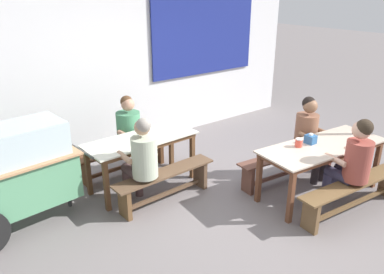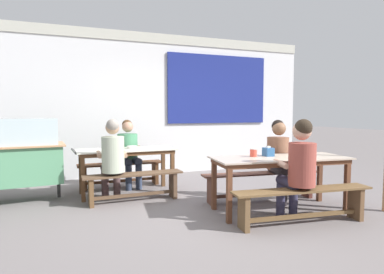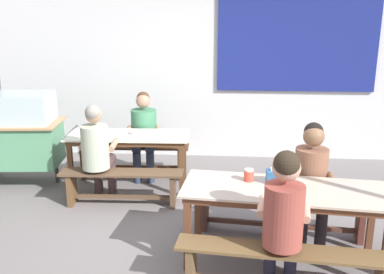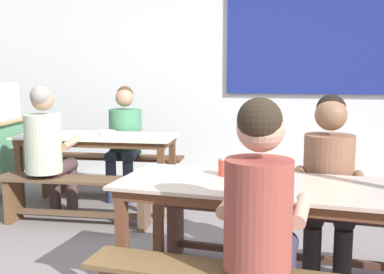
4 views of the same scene
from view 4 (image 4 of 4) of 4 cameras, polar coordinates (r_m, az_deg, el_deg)
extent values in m
plane|color=slate|center=(3.43, -3.53, -15.48)|extent=(40.00, 40.00, 0.00)
cube|color=silver|center=(5.86, 3.31, 8.39)|extent=(6.79, 0.12, 2.79)
cube|color=navy|center=(5.75, 16.53, 12.67)|extent=(2.38, 0.03, 1.53)
cube|color=silver|center=(4.70, -11.51, 0.11)|extent=(1.59, 0.69, 0.02)
cube|color=brown|center=(4.71, -11.50, -0.37)|extent=(1.50, 0.63, 0.06)
cube|color=brown|center=(4.83, -2.42, -4.33)|extent=(0.06, 0.06, 0.66)
cube|color=brown|center=(4.33, -3.81, -5.80)|extent=(0.06, 0.06, 0.66)
cube|color=brown|center=(5.29, -17.54, -3.60)|extent=(0.06, 0.06, 0.66)
cube|color=brown|center=(4.84, -20.30, -4.81)|extent=(0.06, 0.06, 0.66)
cube|color=#C3B09C|center=(2.69, 10.37, -5.91)|extent=(1.89, 0.87, 0.02)
cube|color=brown|center=(2.70, 10.35, -6.74)|extent=(1.80, 0.81, 0.06)
cube|color=brown|center=(3.27, -4.13, -10.52)|extent=(0.07, 0.07, 0.66)
cube|color=brown|center=(2.78, -8.52, -14.07)|extent=(0.07, 0.07, 0.66)
cube|color=#51301C|center=(5.26, -9.34, -2.45)|extent=(1.51, 0.36, 0.03)
cube|color=#52321C|center=(5.14, -2.56, -5.03)|extent=(0.07, 0.26, 0.40)
cube|color=#4D2E19|center=(5.53, -15.52, -4.37)|extent=(0.07, 0.26, 0.40)
cube|color=#51301C|center=(5.32, -9.26, -5.77)|extent=(1.22, 0.09, 0.04)
cube|color=brown|center=(4.27, -13.95, -5.06)|extent=(1.48, 0.33, 0.03)
cube|color=brown|center=(4.13, -5.87, -8.39)|extent=(0.07, 0.24, 0.40)
cube|color=brown|center=(4.60, -20.99, -7.17)|extent=(0.07, 0.24, 0.40)
cube|color=brown|center=(4.35, -13.80, -9.09)|extent=(1.19, 0.08, 0.04)
cube|color=brown|center=(3.29, 11.35, -8.91)|extent=(1.85, 0.43, 0.02)
cube|color=brown|center=(3.52, -2.02, -11.27)|extent=(0.08, 0.21, 0.40)
cube|color=brown|center=(3.40, 11.19, -13.99)|extent=(1.55, 0.20, 0.04)
cylinder|color=#333333|center=(5.40, -21.17, -5.64)|extent=(0.05, 0.05, 0.27)
cylinder|color=#3F3F3F|center=(5.19, -19.15, 0.48)|extent=(0.10, 0.64, 0.04)
cylinder|color=#2E384E|center=(4.95, -9.85, -5.48)|extent=(0.11, 0.11, 0.43)
cylinder|color=#2E384E|center=(4.91, -7.80, -5.55)|extent=(0.11, 0.11, 0.43)
cylinder|color=#2E384E|center=(5.06, -9.47, -2.13)|extent=(0.18, 0.39, 0.13)
cylinder|color=#2E384E|center=(5.02, -7.47, -2.16)|extent=(0.18, 0.39, 0.13)
cylinder|color=#407E58|center=(5.17, -8.13, 0.71)|extent=(0.36, 0.36, 0.48)
sphere|color=#AA7A61|center=(5.12, -8.26, 4.78)|extent=(0.20, 0.20, 0.20)
sphere|color=#4C331E|center=(5.14, -8.20, 5.18)|extent=(0.18, 0.18, 0.18)
cylinder|color=#AA7A61|center=(5.05, -10.75, 0.27)|extent=(0.11, 0.31, 0.09)
cylinder|color=#AA7A61|center=(4.96, -6.31, 0.23)|extent=(0.11, 0.31, 0.08)
cylinder|color=#282226|center=(3.05, 14.40, -14.45)|extent=(0.11, 0.11, 0.43)
cylinder|color=#282226|center=(3.06, 17.88, -14.53)|extent=(0.11, 0.11, 0.43)
cylinder|color=#282226|center=(3.11, 14.58, -8.86)|extent=(0.15, 0.35, 0.13)
cylinder|color=#282226|center=(3.12, 17.92, -8.96)|extent=(0.15, 0.35, 0.13)
cylinder|color=brown|center=(3.21, 16.33, -4.08)|extent=(0.33, 0.33, 0.49)
sphere|color=brown|center=(3.13, 16.62, 2.62)|extent=(0.21, 0.21, 0.21)
sphere|color=black|center=(3.16, 16.63, 3.32)|extent=(0.19, 0.19, 0.19)
cylinder|color=brown|center=(3.03, 12.97, -4.96)|extent=(0.09, 0.31, 0.11)
cylinder|color=brown|center=(3.05, 19.88, -5.18)|extent=(0.09, 0.31, 0.09)
cylinder|color=#483434|center=(4.70, -14.46, -6.39)|extent=(0.11, 0.11, 0.43)
cylinder|color=#483434|center=(4.78, -16.42, -6.22)|extent=(0.11, 0.11, 0.43)
cylinder|color=#483434|center=(4.49, -15.52, -3.65)|extent=(0.13, 0.38, 0.13)
cylinder|color=#483434|center=(4.57, -17.54, -3.52)|extent=(0.13, 0.38, 0.13)
cylinder|color=#AFBAA0|center=(4.34, -17.72, -0.79)|extent=(0.32, 0.32, 0.52)
sphere|color=tan|center=(4.31, -17.81, 4.35)|extent=(0.20, 0.20, 0.20)
sphere|color=gray|center=(4.28, -18.03, 4.78)|extent=(0.18, 0.18, 0.18)
cylinder|color=tan|center=(4.41, -14.53, -0.69)|extent=(0.07, 0.31, 0.11)
cylinder|color=tan|center=(4.58, -18.62, -0.54)|extent=(0.07, 0.30, 0.09)
cylinder|color=#32304A|center=(2.40, 10.89, -13.92)|extent=(0.18, 0.38, 0.13)
cylinder|color=#32304A|center=(2.43, 6.58, -13.55)|extent=(0.18, 0.38, 0.13)
cylinder|color=#954238|center=(2.18, 8.08, -9.32)|extent=(0.31, 0.31, 0.51)
sphere|color=tan|center=(2.12, 8.40, 1.10)|extent=(0.22, 0.22, 0.22)
sphere|color=#2D2319|center=(2.08, 8.26, 2.06)|extent=(0.20, 0.20, 0.20)
cylinder|color=tan|center=(2.33, 13.25, -8.67)|extent=(0.11, 0.31, 0.11)
cylinder|color=tan|center=(2.39, 4.70, -8.05)|extent=(0.11, 0.31, 0.09)
cube|color=#2B5B91|center=(2.82, 8.58, -3.82)|extent=(0.12, 0.13, 0.11)
cube|color=white|center=(2.81, 8.61, -2.44)|extent=(0.05, 0.04, 0.02)
cylinder|color=#DD4B3A|center=(2.86, 4.17, -3.74)|extent=(0.09, 0.09, 0.10)
cylinder|color=white|center=(2.85, 4.18, -2.62)|extent=(0.08, 0.08, 0.02)
cylinder|color=silver|center=(4.70, -10.28, 0.52)|extent=(0.17, 0.17, 0.04)
camera|label=1|loc=(4.44, -81.06, 18.82)|focal=35.63mm
camera|label=2|loc=(2.80, -98.93, -2.16)|focal=30.04mm
camera|label=3|loc=(1.51, -143.54, 28.61)|focal=40.99mm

